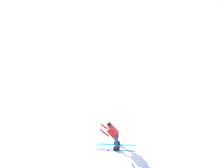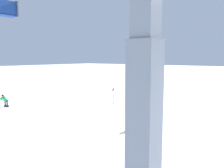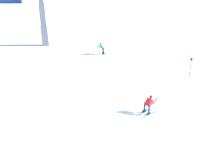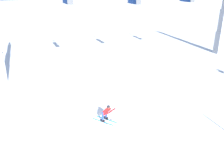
% 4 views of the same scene
% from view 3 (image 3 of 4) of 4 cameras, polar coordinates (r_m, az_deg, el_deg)
% --- Properties ---
extents(ground_plane, '(260.00, 260.00, 0.00)m').
position_cam_3_polar(ground_plane, '(16.73, 9.62, -7.89)').
color(ground_plane, white).
extents(skier_carving_main, '(1.45, 1.75, 1.44)m').
position_cam_3_polar(skier_carving_main, '(16.90, 8.77, -4.62)').
color(skier_carving_main, '#198CCC').
rests_on(skier_carving_main, ground_plane).
extents(lift_tower_far, '(0.92, 2.66, 9.28)m').
position_cam_3_polar(lift_tower_far, '(36.15, -16.03, 14.72)').
color(lift_tower_far, gray).
rests_on(lift_tower_far, ground_plane).
extents(trail_marker_pole, '(0.07, 0.28, 1.99)m').
position_cam_3_polar(trail_marker_pole, '(24.33, 18.23, 4.09)').
color(trail_marker_pole, red).
rests_on(trail_marker_pole, ground_plane).
extents(skier_distant_uphill, '(0.74, 1.72, 1.58)m').
position_cam_3_polar(skier_distant_uphill, '(30.83, -2.47, 8.62)').
color(skier_distant_uphill, yellow).
rests_on(skier_distant_uphill, ground_plane).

